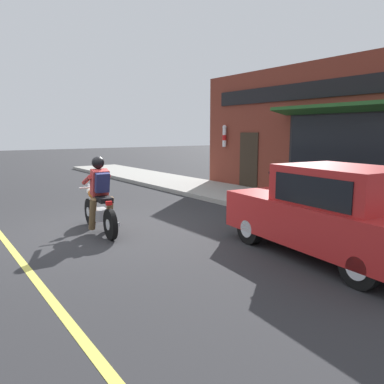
{
  "coord_description": "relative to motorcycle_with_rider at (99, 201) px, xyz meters",
  "views": [
    {
      "loc": [
        -2.96,
        -7.49,
        2.12
      ],
      "look_at": [
        1.28,
        -1.6,
        0.95
      ],
      "focal_mm": 35.0,
      "sensor_mm": 36.0,
      "label": 1
    }
  ],
  "objects": [
    {
      "name": "ground_plane",
      "position": [
        0.01,
        0.03,
        -0.68
      ],
      "size": [
        80.0,
        80.0,
        0.0
      ],
      "primitive_type": "plane",
      "color": "#2B2B2D"
    },
    {
      "name": "sidewalk_curb",
      "position": [
        5.34,
        3.03,
        -0.61
      ],
      "size": [
        2.6,
        22.0,
        0.14
      ],
      "primitive_type": "cube",
      "color": "#9E9B93",
      "rests_on": "ground"
    },
    {
      "name": "storefront_building",
      "position": [
        6.86,
        -0.52,
        1.43
      ],
      "size": [
        1.25,
        10.16,
        4.2
      ],
      "color": "maroon",
      "rests_on": "ground"
    },
    {
      "name": "motorcycle_with_rider",
      "position": [
        0.0,
        0.0,
        0.0
      ],
      "size": [
        0.59,
        2.02,
        1.62
      ],
      "color": "black",
      "rests_on": "ground"
    },
    {
      "name": "car_hatchback",
      "position": [
        2.58,
        -3.81,
        0.09
      ],
      "size": [
        2.03,
        3.93,
        1.57
      ],
      "color": "black",
      "rests_on": "ground"
    },
    {
      "name": "fire_hydrant",
      "position": [
        6.2,
        -2.47,
        -0.11
      ],
      "size": [
        0.36,
        0.24,
        0.88
      ],
      "color": "red",
      "rests_on": "sidewalk_curb"
    }
  ]
}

